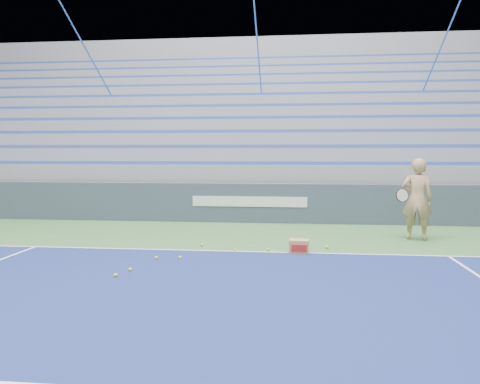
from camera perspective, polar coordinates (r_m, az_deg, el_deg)
name	(u,v)px	position (r m, az deg, el deg)	size (l,w,h in m)	color
sponsor_barrier	(250,203)	(13.18, 1.21, -1.33)	(30.00, 0.32, 1.10)	#374254
bleachers	(262,143)	(18.81, 2.72, 6.02)	(31.00, 9.15, 7.30)	gray
tennis_player	(417,199)	(11.21, 20.77, -0.83)	(0.98, 0.91, 1.83)	tan
ball_box	(299,247)	(9.21, 7.20, -6.63)	(0.39, 0.31, 0.28)	#A58250
tennis_ball_0	(327,247)	(9.80, 10.56, -6.60)	(0.07, 0.07, 0.07)	#BBDF2D
tennis_ball_1	(268,250)	(9.38, 3.45, -7.03)	(0.07, 0.07, 0.07)	#BBDF2D
tennis_ball_2	(116,275)	(7.72, -14.93, -9.80)	(0.07, 0.07, 0.07)	#BBDF2D
tennis_ball_3	(235,250)	(9.34, -0.57, -7.08)	(0.07, 0.07, 0.07)	#BBDF2D
tennis_ball_4	(180,258)	(8.74, -7.32, -7.95)	(0.07, 0.07, 0.07)	#BBDF2D
tennis_ball_5	(130,270)	(8.03, -13.26, -9.19)	(0.07, 0.07, 0.07)	#BBDF2D
tennis_ball_6	(202,245)	(9.90, -4.67, -6.42)	(0.07, 0.07, 0.07)	#BBDF2D
tennis_ball_7	(156,258)	(8.79, -10.15, -7.92)	(0.07, 0.07, 0.07)	#BBDF2D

